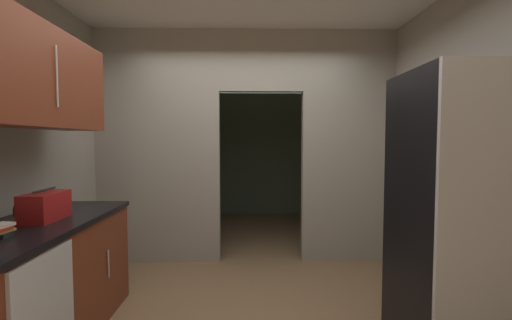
% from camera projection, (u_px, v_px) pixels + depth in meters
% --- Properties ---
extents(kitchen_partition, '(3.54, 0.12, 2.75)m').
position_uv_depth(kitchen_partition, '(242.00, 139.00, 4.09)').
color(kitchen_partition, '#9E998C').
rests_on(kitchen_partition, ground).
extents(adjoining_room_shell, '(3.54, 2.77, 2.75)m').
position_uv_depth(adjoining_room_shell, '(247.00, 145.00, 5.99)').
color(adjoining_room_shell, slate).
rests_on(adjoining_room_shell, ground).
extents(refrigerator, '(0.70, 0.73, 1.88)m').
position_uv_depth(refrigerator, '(462.00, 223.00, 2.14)').
color(refrigerator, black).
rests_on(refrigerator, ground).
extents(lower_cabinet_run, '(0.69, 1.69, 0.89)m').
position_uv_depth(lower_cabinet_run, '(37.00, 287.00, 2.35)').
color(lower_cabinet_run, maroon).
rests_on(lower_cabinet_run, ground).
extents(upper_cabinet_counterside, '(0.36, 1.52, 0.68)m').
position_uv_depth(upper_cabinet_counterside, '(29.00, 76.00, 2.27)').
color(upper_cabinet_counterside, maroon).
extents(boombox, '(0.20, 0.36, 0.22)m').
position_uv_depth(boombox, '(45.00, 206.00, 2.40)').
color(boombox, maroon).
rests_on(boombox, lower_cabinet_run).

